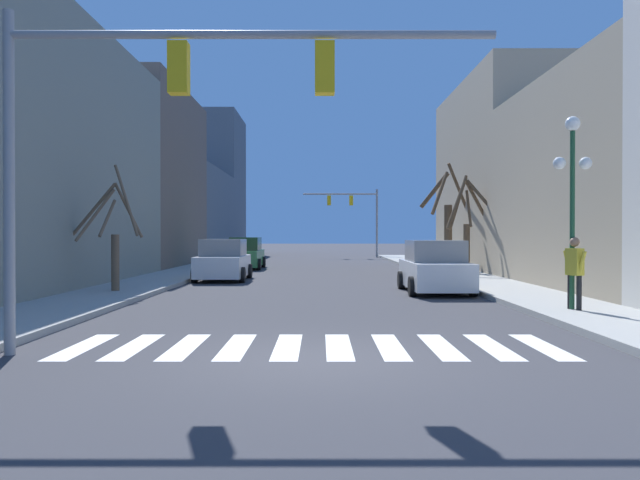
# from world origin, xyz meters

# --- Properties ---
(ground_plane) EXTENTS (240.00, 240.00, 0.00)m
(ground_plane) POSITION_xyz_m (0.00, 0.00, 0.00)
(ground_plane) COLOR #38383D
(building_row_left) EXTENTS (6.00, 63.58, 13.83)m
(building_row_left) POSITION_xyz_m (-10.88, 25.79, 5.33)
(building_row_left) COLOR gray
(building_row_left) RESTS_ON ground_plane
(building_row_right) EXTENTS (6.00, 37.90, 12.17)m
(building_row_right) POSITION_xyz_m (10.88, 12.25, 5.19)
(building_row_right) COLOR beige
(building_row_right) RESTS_ON ground_plane
(crosswalk_stripes) EXTENTS (8.55, 2.60, 0.01)m
(crosswalk_stripes) POSITION_xyz_m (0.00, 1.20, 0.00)
(crosswalk_stripes) COLOR white
(crosswalk_stripes) RESTS_ON ground_plane
(traffic_signal_near) EXTENTS (8.05, 0.28, 5.64)m
(traffic_signal_near) POSITION_xyz_m (-2.48, 0.45, 4.17)
(traffic_signal_near) COLOR gray
(traffic_signal_near) RESTS_ON ground_plane
(traffic_signal_far) EXTENTS (6.37, 0.28, 5.80)m
(traffic_signal_far) POSITION_xyz_m (3.11, 43.28, 4.20)
(traffic_signal_far) COLOR gray
(traffic_signal_far) RESTS_ON ground_plane
(street_lamp_right_corner) EXTENTS (0.95, 0.36, 4.70)m
(street_lamp_right_corner) POSITION_xyz_m (6.27, 5.42, 3.46)
(street_lamp_right_corner) COLOR #1E4C2D
(street_lamp_right_corner) RESTS_ON sidewalk_right
(car_parked_left_near) EXTENTS (2.15, 4.37, 1.77)m
(car_parked_left_near) POSITION_xyz_m (4.02, 11.37, 0.82)
(car_parked_left_near) COLOR white
(car_parked_left_near) RESTS_ON ground_plane
(car_parked_right_near) EXTENTS (2.16, 4.13, 1.77)m
(car_parked_right_near) POSITION_xyz_m (-4.02, 16.89, 0.82)
(car_parked_right_near) COLOR white
(car_parked_right_near) RESTS_ON ground_plane
(car_driving_away_lane) EXTENTS (1.96, 4.67, 1.80)m
(car_driving_away_lane) POSITION_xyz_m (-4.12, 25.82, 0.83)
(car_driving_away_lane) COLOR #236B38
(car_driving_away_lane) RESTS_ON ground_plane
(pedestrian_near_right_corner) EXTENTS (0.35, 0.74, 1.76)m
(pedestrian_near_right_corner) POSITION_xyz_m (6.30, 5.35, 1.19)
(pedestrian_near_right_corner) COLOR black
(pedestrian_near_right_corner) RESTS_ON sidewalk_right
(street_tree_right_near) EXTENTS (2.70, 2.42, 5.60)m
(street_tree_right_near) POSITION_xyz_m (6.75, 22.93, 2.63)
(street_tree_right_near) COLOR brown
(street_tree_right_near) RESTS_ON sidewalk_right
(street_tree_left_far) EXTENTS (2.57, 1.27, 4.09)m
(street_tree_left_far) POSITION_xyz_m (-6.59, 10.32, 1.84)
(street_tree_left_far) COLOR brown
(street_tree_left_far) RESTS_ON sidewalk_left
(street_tree_right_mid) EXTENTS (2.87, 1.67, 4.63)m
(street_tree_right_mid) POSITION_xyz_m (7.11, 19.48, 2.52)
(street_tree_right_mid) COLOR brown
(street_tree_right_mid) RESTS_ON sidewalk_right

